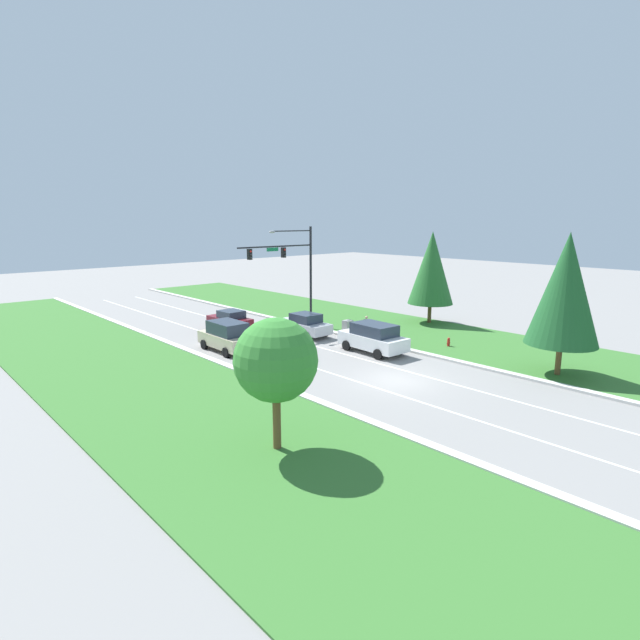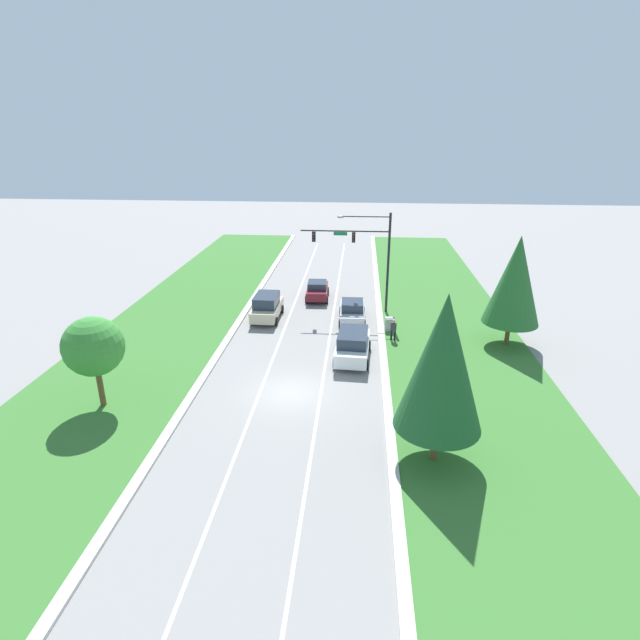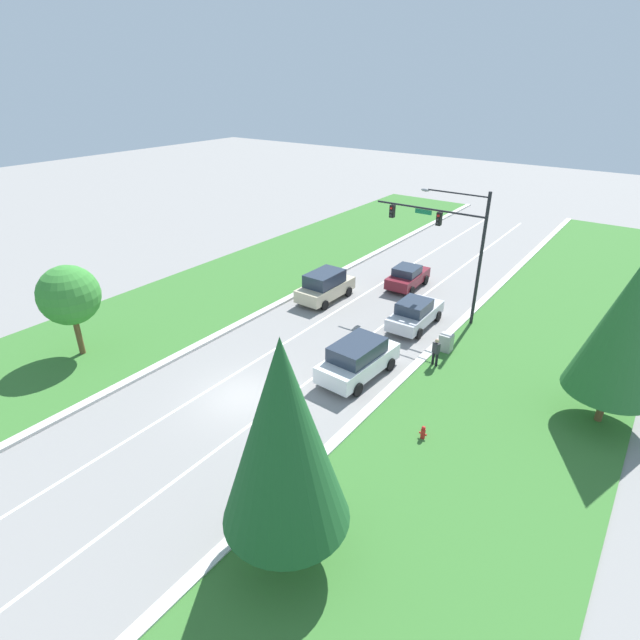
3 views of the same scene
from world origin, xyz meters
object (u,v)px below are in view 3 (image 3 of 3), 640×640
object	(u,v)px
pedestrian	(436,351)
oak_near_left_tree	(69,295)
conifer_far_right_tree	(626,327)
white_suv	(358,359)
burgundy_sedan	(408,277)
conifer_near_right_tree	(283,435)
fire_hydrant	(423,433)
utility_cabinet	(446,343)
silver_sedan	(415,313)
traffic_signal_mast	(451,235)
champagne_suv	(325,286)

from	to	relation	value
pedestrian	oak_near_left_tree	bearing A→B (deg)	53.43
conifer_far_right_tree	white_suv	bearing A→B (deg)	-163.78
burgundy_sedan	conifer_near_right_tree	xyz separation A→B (m)	(7.43, -23.08, 4.20)
burgundy_sedan	conifer_far_right_tree	size ratio (longest dim) A/B	0.53
fire_hydrant	oak_near_left_tree	distance (m)	19.63
white_suv	utility_cabinet	xyz separation A→B (m)	(2.72, 5.09, -0.49)
silver_sedan	pedestrian	distance (m)	4.83
traffic_signal_mast	burgundy_sedan	world-z (taller)	traffic_signal_mast
champagne_suv	conifer_near_right_tree	size ratio (longest dim) A/B	0.57
burgundy_sedan	pedestrian	world-z (taller)	pedestrian
utility_cabinet	fire_hydrant	bearing A→B (deg)	-73.60
conifer_near_right_tree	oak_near_left_tree	size ratio (longest dim) A/B	1.56
white_suv	utility_cabinet	world-z (taller)	white_suv
traffic_signal_mast	silver_sedan	size ratio (longest dim) A/B	1.77
silver_sedan	oak_near_left_tree	size ratio (longest dim) A/B	0.89
champagne_suv	conifer_far_right_tree	size ratio (longest dim) A/B	0.59
champagne_suv	burgundy_sedan	size ratio (longest dim) A/B	1.12
conifer_near_right_tree	silver_sedan	bearing A→B (deg)	103.27
white_suv	burgundy_sedan	world-z (taller)	white_suv
utility_cabinet	fire_hydrant	xyz separation A→B (m)	(2.29, -7.77, -0.21)
traffic_signal_mast	silver_sedan	bearing A→B (deg)	-108.95
fire_hydrant	oak_near_left_tree	bearing A→B (deg)	-166.42
pedestrian	oak_near_left_tree	distance (m)	19.88
burgundy_sedan	pedestrian	distance (m)	11.14
utility_cabinet	pedestrian	xyz separation A→B (m)	(0.16, -1.84, 0.39)
oak_near_left_tree	conifer_far_right_tree	distance (m)	26.89
white_suv	oak_near_left_tree	size ratio (longest dim) A/B	0.95
burgundy_sedan	silver_sedan	xyz separation A→B (m)	(3.27, -5.43, 0.03)
white_suv	conifer_near_right_tree	size ratio (longest dim) A/B	0.61
burgundy_sedan	conifer_far_right_tree	distance (m)	17.56
white_suv	burgundy_sedan	bearing A→B (deg)	108.77
silver_sedan	white_suv	bearing A→B (deg)	-89.80
champagne_suv	burgundy_sedan	xyz separation A→B (m)	(3.65, 5.37, -0.20)
traffic_signal_mast	conifer_near_right_tree	bearing A→B (deg)	-80.50
conifer_near_right_tree	fire_hydrant	bearing A→B (deg)	82.75
oak_near_left_tree	white_suv	bearing A→B (deg)	27.60
conifer_near_right_tree	conifer_far_right_tree	world-z (taller)	conifer_near_right_tree
traffic_signal_mast	burgundy_sedan	xyz separation A→B (m)	(-4.08, 3.06, -4.65)
utility_cabinet	conifer_far_right_tree	xyz separation A→B (m)	(8.23, -1.90, 4.29)
utility_cabinet	conifer_near_right_tree	world-z (taller)	conifer_near_right_tree
utility_cabinet	oak_near_left_tree	xyz separation A→B (m)	(-16.53, -12.31, 3.09)
fire_hydrant	conifer_far_right_tree	xyz separation A→B (m)	(5.95, 5.86, 4.49)
champagne_suv	conifer_near_right_tree	world-z (taller)	conifer_near_right_tree
pedestrian	oak_near_left_tree	size ratio (longest dim) A/B	0.32
traffic_signal_mast	conifer_far_right_tree	bearing A→B (deg)	-30.90
pedestrian	fire_hydrant	distance (m)	6.32
oak_near_left_tree	burgundy_sedan	bearing A→B (deg)	62.18
traffic_signal_mast	oak_near_left_tree	world-z (taller)	traffic_signal_mast
traffic_signal_mast	pedestrian	xyz separation A→B (m)	(2.24, -6.11, -4.57)
conifer_near_right_tree	traffic_signal_mast	bearing A→B (deg)	99.50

